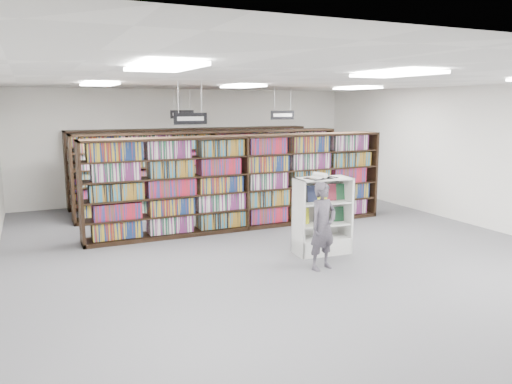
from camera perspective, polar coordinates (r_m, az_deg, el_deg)
name	(u,v)px	position (r m, az deg, el deg)	size (l,w,h in m)	color
floor	(284,251)	(9.64, 3.24, -6.77)	(12.00, 12.00, 0.00)	#535358
ceiling	(286,81)	(9.24, 3.44, 12.60)	(10.00, 12.00, 0.10)	silver
wall_back	(190,145)	(14.85, -7.57, 5.37)	(10.00, 0.10, 3.20)	white
wall_right	(480,157)	(12.44, 24.21, 3.69)	(0.10, 12.00, 3.20)	white
bookshelf_row_near	(243,182)	(11.17, -1.48, 1.10)	(7.00, 0.60, 2.10)	black
bookshelf_row_mid	(213,172)	(13.02, -4.93, 2.34)	(7.00, 0.60, 2.10)	black
bookshelf_row_far	(193,164)	(14.62, -7.17, 3.14)	(7.00, 0.60, 2.10)	black
aisle_sign_left	(190,118)	(9.59, -7.51, 8.44)	(0.65, 0.02, 0.80)	#B2B2B7
aisle_sign_right	(283,114)	(12.59, 3.05, 8.87)	(0.65, 0.02, 0.80)	#B2B2B7
aisle_sign_center	(182,113)	(13.70, -8.44, 8.87)	(0.65, 0.02, 0.80)	#B2B2B7
troffer_front_left	(164,67)	(5.34, -10.51, 13.91)	(0.60, 1.20, 0.04)	white
troffer_front_center	(397,74)	(6.74, 15.77, 12.87)	(0.60, 1.20, 0.04)	white
troffer_back_left	(99,84)	(10.25, -17.50, 11.68)	(0.60, 1.20, 0.04)	white
troffer_back_center	(243,86)	(11.04, -1.53, 11.98)	(0.60, 1.20, 0.04)	white
troffer_back_right	(357,88)	(12.52, 11.48, 11.56)	(0.60, 1.20, 0.04)	white
endcap_display	(321,228)	(9.50, 7.46, -4.07)	(1.07, 0.59, 1.44)	silver
open_book	(321,177)	(9.19, 7.39, 1.77)	(0.63, 0.45, 0.13)	black
shopper	(323,226)	(8.52, 7.66, -3.88)	(0.55, 0.36, 1.50)	#544D58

